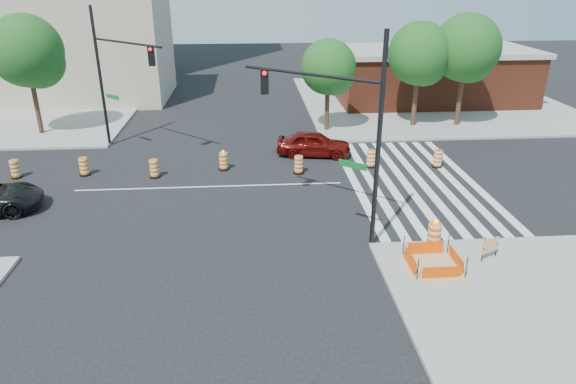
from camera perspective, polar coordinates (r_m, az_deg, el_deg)
name	(u,v)px	position (r m, az deg, el deg)	size (l,w,h in m)	color
ground	(210,187)	(27.52, -8.69, 0.59)	(120.00, 120.00, 0.00)	black
sidewalk_ne	(429,101)	(47.30, 15.43, 9.70)	(22.00, 22.00, 0.15)	gray
sidewalk_nw	(4,109)	(48.96, -28.98, 8.07)	(22.00, 22.00, 0.15)	gray
crosswalk_east	(412,181)	(28.79, 13.59, 1.24)	(6.75, 13.50, 0.01)	silver
lane_centerline	(210,187)	(27.52, -8.69, 0.60)	(14.00, 0.12, 0.01)	silver
excavation_pit	(433,265)	(20.46, 15.77, -7.79)	(2.20, 2.20, 0.90)	tan
brick_storefront	(432,75)	(46.86, 15.73, 12.36)	(16.50, 8.50, 4.60)	maroon
beige_midrise	(83,41)	(49.75, -21.79, 15.33)	(14.00, 10.00, 10.00)	tan
red_coupe	(314,144)	(31.73, 2.88, 5.39)	(1.81, 4.50, 1.53)	#530A07
signal_pole_se	(339,117)	(20.55, 5.67, 8.28)	(5.10, 4.14, 8.50)	black
signal_pole_nw	(115,67)	(33.22, -18.66, 12.98)	(4.79, 4.55, 8.55)	black
pit_drum	(434,237)	(21.46, 15.92, -4.82)	(0.67, 0.67, 1.31)	black
barricade	(491,246)	(21.44, 21.59, -5.56)	(0.82, 0.43, 1.05)	#EC6404
tree_north_b	(28,55)	(39.02, -26.95, 13.42)	(4.77, 4.77, 8.12)	#382314
tree_north_c	(329,70)	(36.14, 4.56, 13.35)	(3.78, 3.78, 6.43)	#382314
tree_north_d	(420,57)	(38.20, 14.43, 14.30)	(4.39, 4.39, 7.46)	#382314
tree_north_e	(466,52)	(39.15, 19.20, 14.50)	(4.70, 4.70, 7.99)	#382314
median_drum_0	(15,170)	(31.98, -28.04, 2.21)	(0.60, 0.60, 1.02)	black
median_drum_1	(84,167)	(30.77, -21.72, 2.58)	(0.60, 0.60, 1.02)	black
median_drum_2	(154,169)	(29.24, -14.64, 2.47)	(0.60, 0.60, 1.02)	black
median_drum_3	(224,162)	(29.64, -7.18, 3.37)	(0.60, 0.60, 1.18)	black
median_drum_4	(299,165)	(28.88, 1.19, 2.99)	(0.60, 0.60, 1.02)	black
median_drum_5	(371,159)	(30.24, 9.20, 3.63)	(0.60, 0.60, 1.02)	black
median_drum_6	(438,159)	(31.06, 16.30, 3.50)	(0.60, 0.60, 1.02)	black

